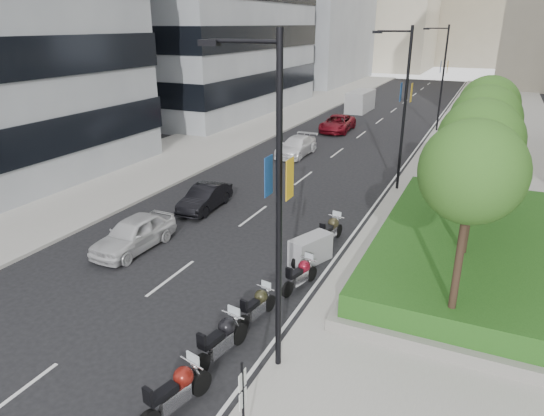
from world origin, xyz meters
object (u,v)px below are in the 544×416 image
Objects in this scene: lamp_post_0 at (273,198)px; car_b at (205,198)px; lamp_post_1 at (402,102)px; motorcycle_3 at (257,306)px; motorcycle_1 at (176,392)px; car_d at (337,123)px; motorcycle_4 at (301,275)px; car_a at (134,234)px; motorcycle_5 at (310,250)px; car_c at (296,146)px; motorcycle_2 at (222,339)px; delivery_van at (360,102)px; parking_sign at (243,402)px; motorcycle_6 at (331,231)px; lamp_post_2 at (441,73)px.

lamp_post_0 is 2.34× the size of car_b.
motorcycle_3 is at bearing -95.28° from lamp_post_1.
car_b is at bearing 42.87° from motorcycle_1.
car_d is at bearing 118.95° from lamp_post_1.
car_a is (-7.66, 0.11, 0.17)m from motorcycle_4.
motorcycle_4 is at bearing -147.84° from motorcycle_5.
car_c reaches higher than motorcycle_4.
motorcycle_1 is 0.56× the size of car_a.
lamp_post_0 is 5.32m from motorcycle_1.
lamp_post_0 is 17.00m from lamp_post_1.
motorcycle_3 is 0.53× the size of car_b.
motorcycle_3 is (0.08, 2.14, -0.09)m from motorcycle_2.
lamp_post_0 is 1.00× the size of lamp_post_1.
car_a is at bearing 103.63° from motorcycle_4.
delivery_van is at bearing 92.29° from car_a.
motorcycle_1 is (-2.09, 0.42, -0.82)m from parking_sign.
motorcycle_1 is at bearing -94.19° from lamp_post_1.
lamp_post_0 is at bearing 102.33° from parking_sign.
motorcycle_3 is at bearing 127.25° from lamp_post_0.
motorcycle_5 is 2.12m from motorcycle_6.
lamp_post_1 is 20.33m from parking_sign.
motorcycle_1 is at bearing -92.18° from lamp_post_2.
car_b is (-8.35, 9.82, -4.43)m from lamp_post_0.
lamp_post_2 reaches higher than car_c.
motorcycle_4 is at bearing 0.84° from car_a.
motorcycle_4 is 0.38× the size of delivery_van.
car_a is (-7.44, -4.04, 0.11)m from motorcycle_6.
lamp_post_0 is 9.67m from motorcycle_6.
motorcycle_4 is at bearing 9.15° from motorcycle_1.
motorcycle_1 is at bearing -169.40° from motorcycle_2.
motorcycle_5 is (-1.25, 6.39, -4.49)m from lamp_post_0.
lamp_post_2 is 35.60m from motorcycle_2.
motorcycle_6 is 34.95m from delivery_van.
lamp_post_1 is 1.00× the size of lamp_post_2.
car_b is at bearing 130.39° from lamp_post_0.
parking_sign is 1.24× the size of motorcycle_4.
car_b is (-7.25, 1.31, 0.03)m from motorcycle_6.
parking_sign is at bearing -89.01° from lamp_post_2.
car_a is (-8.54, -30.53, -4.35)m from lamp_post_2.
parking_sign is at bearing -88.12° from lamp_post_1.
lamp_post_0 reaches higher than car_d.
lamp_post_0 reaches higher than car_b.
lamp_post_2 is at bearing -38.94° from delivery_van.
motorcycle_4 is (0.55, 6.93, -0.08)m from motorcycle_1.
lamp_post_1 is 3.79× the size of motorcycle_2.
lamp_post_1 is at bearing 91.88° from parking_sign.
lamp_post_1 is 17.07m from car_d.
parking_sign is 35.52m from car_d.
motorcycle_6 is at bearing -97.41° from lamp_post_1.
car_c is at bearing 86.23° from car_b.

